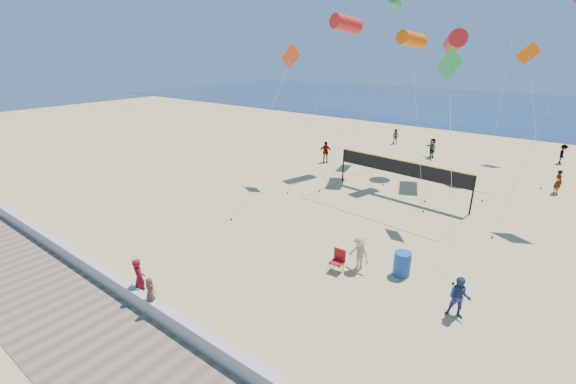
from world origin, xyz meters
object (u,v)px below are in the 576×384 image
Objects in this scene: camp_chair at (338,259)px; trash_barrel at (402,264)px; volleyball_net at (401,172)px; woman at (140,279)px.

trash_barrel reaches higher than camp_chair.
camp_chair is 2.59m from trash_barrel.
trash_barrel is (2.23, 1.31, -0.04)m from camp_chair.
volleyball_net is at bearing 112.93° from trash_barrel.
trash_barrel is (7.00, 7.43, -0.33)m from woman.
camp_chair is at bearing -149.59° from trash_barrel.
volleyball_net reaches higher than trash_barrel.
woman is 10.21m from trash_barrel.
camp_chair is (4.77, 6.12, -0.30)m from woman.
volleyball_net is at bearing -88.89° from woman.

